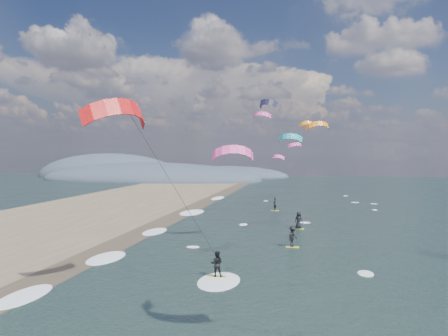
# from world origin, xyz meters

# --- Properties ---
(wet_sand_strip) EXTENTS (3.00, 240.00, 0.00)m
(wet_sand_strip) POSITION_xyz_m (-12.00, 10.00, 0.00)
(wet_sand_strip) COLOR #382D23
(wet_sand_strip) RESTS_ON ground
(coastal_hills) EXTENTS (80.00, 41.00, 15.00)m
(coastal_hills) POSITION_xyz_m (-44.84, 107.86, 0.00)
(coastal_hills) COLOR #3D4756
(coastal_hills) RESTS_ON ground
(kitesurfer_near_b) EXTENTS (6.75, 9.25, 11.60)m
(kitesurfer_near_b) POSITION_xyz_m (-3.74, 7.43, 7.18)
(kitesurfer_near_b) COLOR #C3CE24
(kitesurfer_near_b) RESTS_ON ground
(far_kitesurfers) EXTENTS (4.69, 23.42, 1.81)m
(far_kitesurfers) POSITION_xyz_m (2.46, 28.49, 0.91)
(far_kitesurfers) COLOR #C3CE24
(far_kitesurfers) RESTS_ON ground
(bg_kite_field) EXTENTS (14.96, 67.50, 9.66)m
(bg_kite_field) POSITION_xyz_m (0.33, 59.02, 11.60)
(bg_kite_field) COLOR black
(bg_kite_field) RESTS_ON ground
(shoreline_surf) EXTENTS (2.40, 79.40, 0.11)m
(shoreline_surf) POSITION_xyz_m (-10.80, 14.75, 0.00)
(shoreline_surf) COLOR white
(shoreline_surf) RESTS_ON ground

